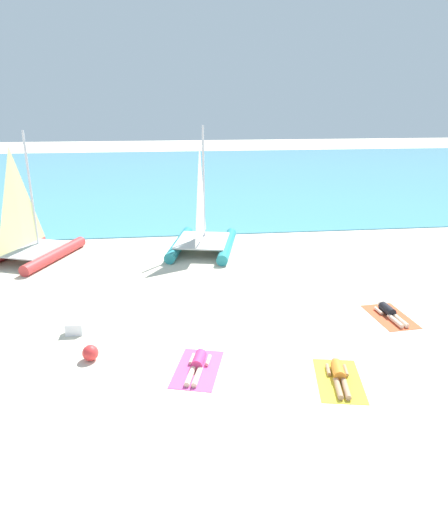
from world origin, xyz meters
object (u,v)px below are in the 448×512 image
at_px(towel_middle, 339,380).
at_px(beach_ball, 90,353).
at_px(sailboat_teal, 202,233).
at_px(towel_right, 390,317).
at_px(sunbather_middle, 339,374).
at_px(sunbather_right, 389,312).
at_px(sunbather_left, 198,363).
at_px(cooler_box, 75,328).
at_px(sailboat_red, 30,241).
at_px(towel_left, 197,369).

distance_m(towel_middle, beach_ball, 6.54).
xyz_separation_m(sailboat_teal, towel_right, (5.49, -7.54, -0.83)).
distance_m(sailboat_teal, towel_right, 9.36).
bearing_deg(sunbather_middle, sunbather_right, 59.43).
bearing_deg(sailboat_teal, sunbather_left, -82.01).
bearing_deg(sunbather_left, sailboat_teal, 100.58).
xyz_separation_m(sunbather_right, beach_ball, (-9.20, -1.57, 0.08)).
height_order(towel_right, cooler_box, cooler_box).
height_order(sailboat_teal, sunbather_middle, sailboat_teal).
height_order(sailboat_red, cooler_box, sailboat_red).
relative_size(sailboat_red, towel_left, 2.87).
height_order(sunbather_right, cooler_box, cooler_box).
bearing_deg(sailboat_red, sunbather_middle, -23.99).
relative_size(towel_left, sunbather_left, 1.23).
bearing_deg(cooler_box, towel_right, -0.34).
relative_size(towel_right, beach_ball, 4.42).
relative_size(sailboat_teal, beach_ball, 12.99).
bearing_deg(towel_middle, towel_left, 165.04).
bearing_deg(towel_left, beach_ball, 164.28).
bearing_deg(sunbather_right, beach_ball, -174.57).
distance_m(sailboat_teal, towel_left, 9.91).
xyz_separation_m(sunbather_left, sunbather_middle, (3.47, -0.93, 0.00)).
relative_size(towel_middle, cooler_box, 3.80).
bearing_deg(cooler_box, beach_ball, -65.98).
xyz_separation_m(sailboat_red, sunbather_right, (13.03, -7.21, -0.68)).
height_order(sailboat_red, sunbather_left, sailboat_red).
distance_m(sunbather_left, sunbather_right, 6.76).
distance_m(towel_left, sunbather_right, 6.80).
bearing_deg(sailboat_teal, cooler_box, -107.42).
distance_m(towel_middle, sunbather_right, 4.39).
bearing_deg(towel_middle, sunbather_right, 48.69).
height_order(towel_middle, sunbather_right, sunbather_right).
xyz_separation_m(sailboat_teal, sunbather_right, (5.49, -7.47, -0.70)).
xyz_separation_m(sunbather_right, cooler_box, (-9.89, -0.01, 0.05)).
bearing_deg(sunbather_left, beach_ball, -178.75).
relative_size(sailboat_red, sunbather_left, 3.52).
height_order(sailboat_teal, towel_left, sailboat_teal).
bearing_deg(sunbather_middle, beach_ball, 176.47).
distance_m(sunbather_middle, towel_right, 4.28).
bearing_deg(sunbather_left, towel_right, 35.02).
distance_m(towel_middle, cooler_box, 7.73).
xyz_separation_m(sunbather_left, towel_middle, (3.46, -0.99, -0.13)).
bearing_deg(cooler_box, sunbather_middle, -24.68).
relative_size(sunbather_middle, sunbather_right, 1.00).
relative_size(towel_left, cooler_box, 3.80).
bearing_deg(sunbather_left, towel_middle, -0.36).
bearing_deg(towel_left, sailboat_teal, 84.85).
height_order(sunbather_middle, towel_right, sunbather_middle).
xyz_separation_m(sunbather_middle, sunbather_right, (2.88, 3.23, 0.00)).
relative_size(sunbather_middle, beach_ball, 3.63).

